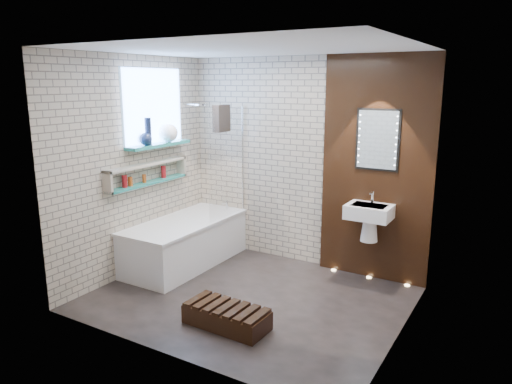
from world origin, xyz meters
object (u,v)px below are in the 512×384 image
Objects in this scene: washbasin at (369,217)px; walnut_step at (227,317)px; led_mirror at (378,140)px; bathtub at (186,242)px; bath_screen at (227,163)px.

washbasin is 2.02m from walnut_step.
led_mirror is at bearing 66.50° from walnut_step.
bath_screen is at bearing 51.10° from bathtub.
led_mirror reaches higher than walnut_step.
bathtub is 1.14m from bath_screen.
led_mirror reaches higher than bath_screen.
bath_screen is 2.41× the size of washbasin.
bath_screen reaches higher than bathtub.
washbasin is 0.71× the size of walnut_step.
led_mirror is (0.00, 0.16, 0.86)m from washbasin.
bath_screen reaches higher than walnut_step.
walnut_step is at bearing -113.50° from led_mirror.
bath_screen is 1.89m from led_mirror.
bathtub is 2.49× the size of led_mirror.
bathtub is 1.75m from walnut_step.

